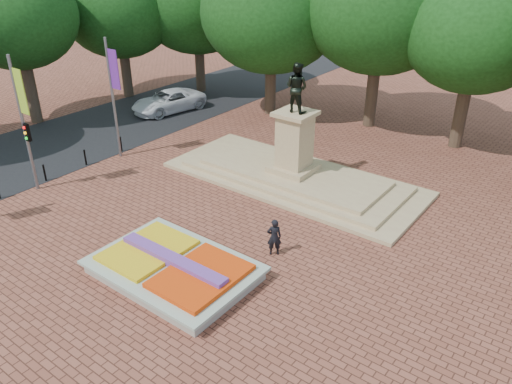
{
  "coord_description": "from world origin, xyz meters",
  "views": [
    {
      "loc": [
        13.18,
        -12.73,
        11.96
      ],
      "look_at": [
        1.8,
        2.28,
        2.2
      ],
      "focal_mm": 35.0,
      "sensor_mm": 36.0,
      "label": 1
    }
  ],
  "objects_px": {
    "monument": "(294,166)",
    "van": "(168,101)",
    "flower_bed": "(174,268)",
    "pedestrian": "(274,237)"
  },
  "relations": [
    {
      "from": "monument",
      "to": "van",
      "type": "relative_size",
      "value": 2.48
    },
    {
      "from": "flower_bed",
      "to": "van",
      "type": "xyz_separation_m",
      "value": [
        -15.11,
        14.31,
        0.41
      ]
    },
    {
      "from": "monument",
      "to": "pedestrian",
      "type": "bearing_deg",
      "value": -63.07
    },
    {
      "from": "flower_bed",
      "to": "van",
      "type": "bearing_deg",
      "value": 136.57
    },
    {
      "from": "flower_bed",
      "to": "monument",
      "type": "height_order",
      "value": "monument"
    },
    {
      "from": "flower_bed",
      "to": "monument",
      "type": "xyz_separation_m",
      "value": [
        -1.03,
        10.0,
        0.5
      ]
    },
    {
      "from": "van",
      "to": "pedestrian",
      "type": "xyz_separation_m",
      "value": [
        17.33,
        -10.7,
        0.05
      ]
    },
    {
      "from": "flower_bed",
      "to": "monument",
      "type": "relative_size",
      "value": 0.45
    },
    {
      "from": "monument",
      "to": "pedestrian",
      "type": "relative_size",
      "value": 8.38
    },
    {
      "from": "flower_bed",
      "to": "pedestrian",
      "type": "distance_m",
      "value": 4.26
    }
  ]
}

